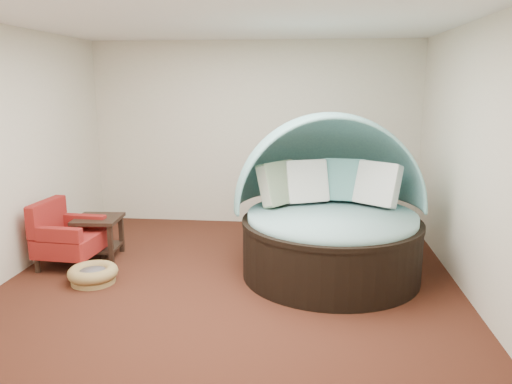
# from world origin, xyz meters

# --- Properties ---
(floor) EXTENTS (5.00, 5.00, 0.00)m
(floor) POSITION_xyz_m (0.00, 0.00, 0.00)
(floor) COLOR #431F13
(floor) RESTS_ON ground
(wall_back) EXTENTS (5.00, 0.00, 5.00)m
(wall_back) POSITION_xyz_m (0.00, 2.50, 1.40)
(wall_back) COLOR beige
(wall_back) RESTS_ON floor
(wall_front) EXTENTS (5.00, 0.00, 5.00)m
(wall_front) POSITION_xyz_m (0.00, -2.50, 1.40)
(wall_front) COLOR beige
(wall_front) RESTS_ON floor
(wall_left) EXTENTS (0.00, 5.00, 5.00)m
(wall_left) POSITION_xyz_m (-2.50, 0.00, 1.40)
(wall_left) COLOR beige
(wall_left) RESTS_ON floor
(wall_right) EXTENTS (0.00, 5.00, 5.00)m
(wall_right) POSITION_xyz_m (2.50, 0.00, 1.40)
(wall_right) COLOR beige
(wall_right) RESTS_ON floor
(ceiling) EXTENTS (5.00, 5.00, 0.00)m
(ceiling) POSITION_xyz_m (0.00, 0.00, 2.80)
(ceiling) COLOR white
(ceiling) RESTS_ON wall_back
(canopy_daybed) EXTENTS (2.35, 2.29, 1.86)m
(canopy_daybed) POSITION_xyz_m (1.09, 0.47, 0.86)
(canopy_daybed) COLOR black
(canopy_daybed) RESTS_ON floor
(pet_basket) EXTENTS (0.68, 0.68, 0.19)m
(pet_basket) POSITION_xyz_m (-1.51, -0.15, 0.10)
(pet_basket) COLOR olive
(pet_basket) RESTS_ON floor
(red_armchair) EXTENTS (0.73, 0.73, 0.80)m
(red_armchair) POSITION_xyz_m (-2.05, 0.33, 0.37)
(red_armchair) COLOR black
(red_armchair) RESTS_ON floor
(side_table) EXTENTS (0.58, 0.58, 0.52)m
(side_table) POSITION_xyz_m (-1.78, 0.66, 0.34)
(side_table) COLOR black
(side_table) RESTS_ON floor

